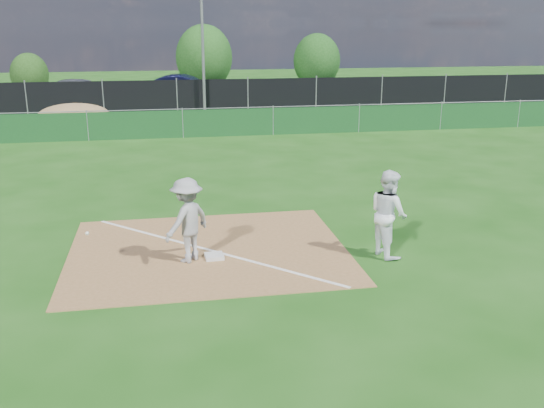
# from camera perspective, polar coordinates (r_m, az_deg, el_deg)

# --- Properties ---
(ground) EXTENTS (90.00, 90.00, 0.00)m
(ground) POSITION_cam_1_polar(r_m,az_deg,el_deg) (22.05, -7.83, 3.91)
(ground) COLOR #174B10
(ground) RESTS_ON ground
(infield_dirt) EXTENTS (6.00, 5.00, 0.02)m
(infield_dirt) POSITION_cam_1_polar(r_m,az_deg,el_deg) (13.42, -6.01, -4.36)
(infield_dirt) COLOR olive
(infield_dirt) RESTS_ON ground
(foul_line) EXTENTS (5.01, 5.01, 0.01)m
(foul_line) POSITION_cam_1_polar(r_m,az_deg,el_deg) (13.42, -6.01, -4.30)
(foul_line) COLOR white
(foul_line) RESTS_ON infield_dirt
(green_fence) EXTENTS (44.00, 0.05, 1.20)m
(green_fence) POSITION_cam_1_polar(r_m,az_deg,el_deg) (26.85, -8.40, 7.46)
(green_fence) COLOR #113E19
(green_fence) RESTS_ON ground
(dirt_mound) EXTENTS (3.38, 2.60, 1.17)m
(dirt_mound) POSITION_cam_1_polar(r_m,az_deg,el_deg) (30.59, -18.13, 7.90)
(dirt_mound) COLOR olive
(dirt_mound) RESTS_ON ground
(black_fence) EXTENTS (46.00, 0.04, 1.80)m
(black_fence) POSITION_cam_1_polar(r_m,az_deg,el_deg) (34.74, -8.93, 9.99)
(black_fence) COLOR black
(black_fence) RESTS_ON ground
(parking_lot) EXTENTS (46.00, 9.00, 0.01)m
(parking_lot) POSITION_cam_1_polar(r_m,az_deg,el_deg) (39.81, -9.08, 9.51)
(parking_lot) COLOR black
(parking_lot) RESTS_ON ground
(light_pole) EXTENTS (0.16, 0.16, 8.00)m
(light_pole) POSITION_cam_1_polar(r_m,az_deg,el_deg) (34.30, -6.56, 15.19)
(light_pole) COLOR slate
(light_pole) RESTS_ON ground
(first_base) EXTENTS (0.40, 0.40, 0.08)m
(first_base) POSITION_cam_1_polar(r_m,az_deg,el_deg) (12.94, -5.46, -4.92)
(first_base) COLOR silver
(first_base) RESTS_ON infield_dirt
(play_at_first) EXTENTS (2.70, 1.27, 1.78)m
(play_at_first) POSITION_cam_1_polar(r_m,az_deg,el_deg) (12.59, -7.98, -1.52)
(play_at_first) COLOR #AAAAAC
(play_at_first) RESTS_ON infield_dirt
(runner) EXTENTS (0.88, 1.04, 1.88)m
(runner) POSITION_cam_1_polar(r_m,az_deg,el_deg) (13.06, 10.90, -0.86)
(runner) COLOR white
(runner) RESTS_ON ground
(car_left) EXTENTS (5.12, 3.72, 1.62)m
(car_left) POSITION_cam_1_polar(r_m,az_deg,el_deg) (39.83, -17.54, 10.14)
(car_left) COLOR #AFB2B7
(car_left) RESTS_ON parking_lot
(car_mid) EXTENTS (5.31, 2.87, 1.66)m
(car_mid) POSITION_cam_1_polar(r_m,az_deg,el_deg) (39.77, -8.22, 10.75)
(car_mid) COLOR black
(car_mid) RESTS_ON parking_lot
(car_right) EXTENTS (5.22, 3.31, 1.41)m
(car_right) POSITION_cam_1_polar(r_m,az_deg,el_deg) (39.11, -4.33, 10.59)
(car_right) COLOR black
(car_right) RESTS_ON parking_lot
(tree_left) EXTENTS (2.48, 2.48, 2.94)m
(tree_left) POSITION_cam_1_polar(r_m,az_deg,el_deg) (44.55, -21.86, 11.24)
(tree_left) COLOR #382316
(tree_left) RESTS_ON ground
(tree_mid) EXTENTS (4.03, 4.03, 4.78)m
(tree_mid) POSITION_cam_1_polar(r_m,az_deg,el_deg) (44.85, -6.40, 13.54)
(tree_mid) COLOR #382316
(tree_mid) RESTS_ON ground
(tree_right) EXTENTS (3.48, 3.48, 4.13)m
(tree_right) POSITION_cam_1_polar(r_m,az_deg,el_deg) (46.58, 4.23, 13.29)
(tree_right) COLOR #382316
(tree_right) RESTS_ON ground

